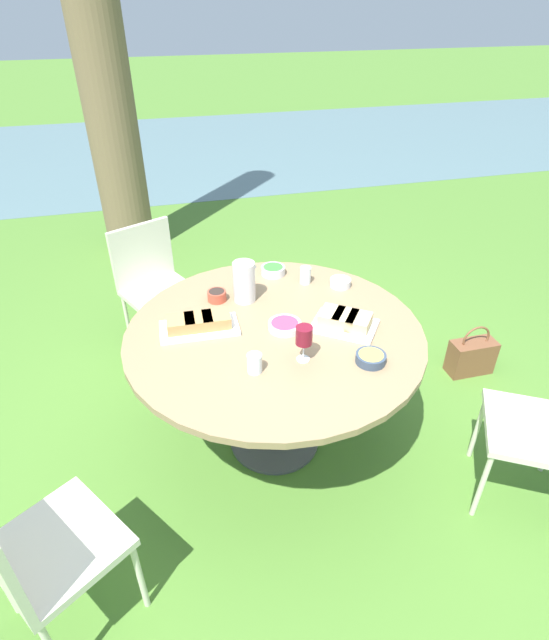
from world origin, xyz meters
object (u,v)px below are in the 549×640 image
Objects in this scene: chair_near_right at (153,280)px; dining_table at (274,345)px; water_pitcher at (244,282)px; wine_glass at (304,337)px; handbag at (471,356)px; chair_far_back at (32,549)px.

dining_table is at bearing -63.91° from chair_near_right.
water_pitcher is at bearing 104.64° from dining_table.
wine_glass reaches higher than dining_table.
water_pitcher reaches higher than handbag.
chair_far_back is at bearing -156.89° from wine_glass.
dining_table is 1.57m from handbag.
chair_near_right is 1.02m from water_pitcher.
water_pitcher is 1.70m from handbag.
wine_glass is at bearing -75.49° from dining_table.
water_pitcher is at bearing 178.44° from handbag.
chair_far_back reaches higher than dining_table.
wine_glass reaches higher than chair_far_back.
chair_far_back is 2.75m from handbag.
wine_glass is (0.15, -0.58, 0.02)m from water_pitcher.
water_pitcher is at bearing 46.87° from chair_far_back.
wine_glass is at bearing -158.61° from handbag.
chair_near_right and chair_far_back have the same top height.
chair_near_right is 4.00× the size of water_pitcher.
handbag is at bearing -23.45° from chair_near_right.
dining_table is 1.33m from chair_far_back.
handbag is (1.44, 0.28, -0.56)m from dining_table.
water_pitcher is 0.61× the size of handbag.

